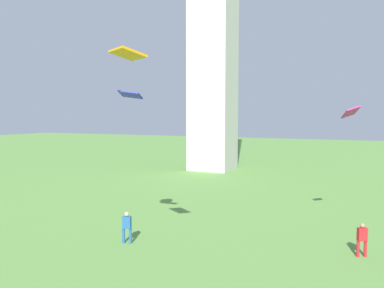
{
  "coord_description": "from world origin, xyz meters",
  "views": [
    {
      "loc": [
        5.21,
        1.97,
        6.97
      ],
      "look_at": [
        -2.8,
        19.29,
        5.53
      ],
      "focal_mm": 33.68,
      "sensor_mm": 36.0,
      "label": 1
    }
  ],
  "objects_px": {
    "kite_flying_3": "(351,112)",
    "kite_flying_4": "(130,95)",
    "person_0": "(127,226)",
    "person_1": "(362,238)",
    "kite_flying_6": "(127,54)"
  },
  "relations": [
    {
      "from": "person_0",
      "to": "kite_flying_3",
      "type": "bearing_deg",
      "value": -165.85
    },
    {
      "from": "person_1",
      "to": "kite_flying_6",
      "type": "xyz_separation_m",
      "value": [
        -8.97,
        -7.03,
        8.56
      ]
    },
    {
      "from": "kite_flying_3",
      "to": "kite_flying_4",
      "type": "relative_size",
      "value": 1.11
    },
    {
      "from": "person_1",
      "to": "kite_flying_3",
      "type": "height_order",
      "value": "kite_flying_3"
    },
    {
      "from": "kite_flying_4",
      "to": "kite_flying_6",
      "type": "bearing_deg",
      "value": 110.87
    },
    {
      "from": "person_1",
      "to": "kite_flying_6",
      "type": "distance_m",
      "value": 14.26
    },
    {
      "from": "person_1",
      "to": "kite_flying_4",
      "type": "xyz_separation_m",
      "value": [
        -11.16,
        -3.67,
        7.15
      ]
    },
    {
      "from": "person_0",
      "to": "kite_flying_4",
      "type": "bearing_deg",
      "value": 129.89
    },
    {
      "from": "person_0",
      "to": "person_1",
      "type": "height_order",
      "value": "person_0"
    },
    {
      "from": "kite_flying_3",
      "to": "kite_flying_4",
      "type": "xyz_separation_m",
      "value": [
        -10.39,
        -7.46,
        0.87
      ]
    },
    {
      "from": "person_0",
      "to": "person_1",
      "type": "xyz_separation_m",
      "value": [
        11.75,
        3.31,
        -0.03
      ]
    },
    {
      "from": "kite_flying_6",
      "to": "person_1",
      "type": "bearing_deg",
      "value": 70.81
    },
    {
      "from": "person_0",
      "to": "kite_flying_4",
      "type": "distance_m",
      "value": 7.16
    },
    {
      "from": "person_0",
      "to": "kite_flying_6",
      "type": "height_order",
      "value": "kite_flying_6"
    },
    {
      "from": "kite_flying_3",
      "to": "kite_flying_4",
      "type": "bearing_deg",
      "value": -72.99
    }
  ]
}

